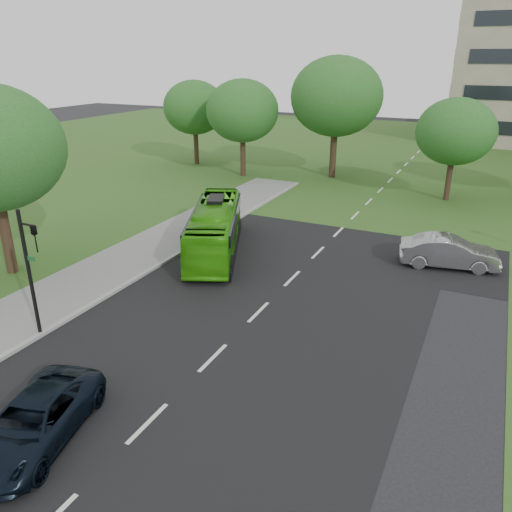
{
  "coord_description": "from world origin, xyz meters",
  "views": [
    {
      "loc": [
        8.41,
        -15.7,
        10.61
      ],
      "look_at": [
        -1.29,
        4.42,
        1.6
      ],
      "focal_mm": 35.0,
      "sensor_mm": 36.0,
      "label": 1
    }
  ],
  "objects_px": {
    "bus": "(215,228)",
    "suv": "(34,421)",
    "sedan": "(449,252)",
    "tree_park_f": "(194,108)",
    "traffic_light": "(31,265)",
    "tree_park_c": "(456,132)",
    "tree_park_a": "(242,111)",
    "tree_park_b": "(336,97)"
  },
  "relations": [
    {
      "from": "bus",
      "to": "suv",
      "type": "distance_m",
      "value": 16.02
    },
    {
      "from": "tree_park_f",
      "to": "suv",
      "type": "height_order",
      "value": "tree_park_f"
    },
    {
      "from": "tree_park_a",
      "to": "suv",
      "type": "bearing_deg",
      "value": -72.8
    },
    {
      "from": "tree_park_f",
      "to": "tree_park_b",
      "type": "bearing_deg",
      "value": 0.82
    },
    {
      "from": "tree_park_b",
      "to": "tree_park_c",
      "type": "relative_size",
      "value": 1.37
    },
    {
      "from": "tree_park_c",
      "to": "tree_park_f",
      "type": "relative_size",
      "value": 0.93
    },
    {
      "from": "tree_park_c",
      "to": "bus",
      "type": "distance_m",
      "value": 20.92
    },
    {
      "from": "tree_park_f",
      "to": "traffic_light",
      "type": "relative_size",
      "value": 1.58
    },
    {
      "from": "tree_park_c",
      "to": "tree_park_a",
      "type": "bearing_deg",
      "value": 177.88
    },
    {
      "from": "bus",
      "to": "traffic_light",
      "type": "xyz_separation_m",
      "value": [
        -1.53,
        -11.31,
        1.75
      ]
    },
    {
      "from": "bus",
      "to": "sedan",
      "type": "distance_m",
      "value": 12.92
    },
    {
      "from": "sedan",
      "to": "tree_park_c",
      "type": "bearing_deg",
      "value": -4.93
    },
    {
      "from": "tree_park_f",
      "to": "bus",
      "type": "bearing_deg",
      "value": -55.53
    },
    {
      "from": "tree_park_a",
      "to": "bus",
      "type": "relative_size",
      "value": 0.89
    },
    {
      "from": "tree_park_f",
      "to": "tree_park_a",
      "type": "bearing_deg",
      "value": -22.24
    },
    {
      "from": "tree_park_f",
      "to": "suv",
      "type": "distance_m",
      "value": 40.91
    },
    {
      "from": "tree_park_c",
      "to": "bus",
      "type": "bearing_deg",
      "value": -121.84
    },
    {
      "from": "tree_park_a",
      "to": "tree_park_b",
      "type": "distance_m",
      "value": 8.45
    },
    {
      "from": "tree_park_a",
      "to": "tree_park_b",
      "type": "bearing_deg",
      "value": 21.33
    },
    {
      "from": "tree_park_a",
      "to": "tree_park_c",
      "type": "bearing_deg",
      "value": -2.12
    },
    {
      "from": "tree_park_c",
      "to": "traffic_light",
      "type": "xyz_separation_m",
      "value": [
        -12.38,
        -28.77,
        -2.15
      ]
    },
    {
      "from": "tree_park_f",
      "to": "traffic_light",
      "type": "height_order",
      "value": "tree_park_f"
    },
    {
      "from": "tree_park_b",
      "to": "suv",
      "type": "height_order",
      "value": "tree_park_b"
    },
    {
      "from": "tree_park_c",
      "to": "traffic_light",
      "type": "relative_size",
      "value": 1.46
    },
    {
      "from": "tree_park_a",
      "to": "traffic_light",
      "type": "xyz_separation_m",
      "value": [
        5.95,
        -29.45,
        -2.8
      ]
    },
    {
      "from": "bus",
      "to": "suv",
      "type": "relative_size",
      "value": 1.97
    },
    {
      "from": "tree_park_b",
      "to": "tree_park_c",
      "type": "bearing_deg",
      "value": -19.42
    },
    {
      "from": "sedan",
      "to": "suv",
      "type": "bearing_deg",
      "value": 142.24
    },
    {
      "from": "suv",
      "to": "traffic_light",
      "type": "bearing_deg",
      "value": 121.42
    },
    {
      "from": "tree_park_f",
      "to": "sedan",
      "type": "xyz_separation_m",
      "value": [
        26.85,
        -17.56,
        -4.87
      ]
    },
    {
      "from": "tree_park_b",
      "to": "tree_park_c",
      "type": "height_order",
      "value": "tree_park_b"
    },
    {
      "from": "bus",
      "to": "traffic_light",
      "type": "relative_size",
      "value": 1.85
    },
    {
      "from": "tree_park_a",
      "to": "suv",
      "type": "height_order",
      "value": "tree_park_a"
    },
    {
      "from": "tree_park_f",
      "to": "suv",
      "type": "xyz_separation_m",
      "value": [
        17.4,
        -36.69,
        -5.01
      ]
    },
    {
      "from": "tree_park_f",
      "to": "bus",
      "type": "relative_size",
      "value": 0.85
    },
    {
      "from": "sedan",
      "to": "tree_park_f",
      "type": "bearing_deg",
      "value": 45.35
    },
    {
      "from": "traffic_light",
      "to": "tree_park_f",
      "type": "bearing_deg",
      "value": 122.76
    },
    {
      "from": "tree_park_b",
      "to": "suv",
      "type": "bearing_deg",
      "value": -85.81
    },
    {
      "from": "tree_park_c",
      "to": "bus",
      "type": "xyz_separation_m",
      "value": [
        -10.84,
        -17.46,
        -3.9
      ]
    },
    {
      "from": "bus",
      "to": "sedan",
      "type": "height_order",
      "value": "bus"
    },
    {
      "from": "tree_park_b",
      "to": "suv",
      "type": "distance_m",
      "value": 37.57
    },
    {
      "from": "tree_park_c",
      "to": "bus",
      "type": "relative_size",
      "value": 0.79
    }
  ]
}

